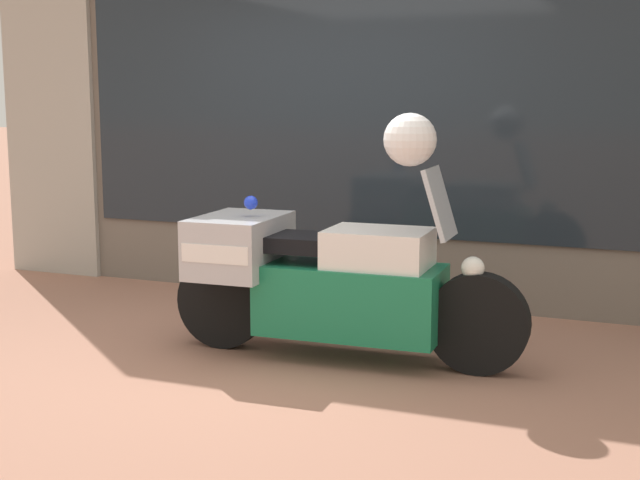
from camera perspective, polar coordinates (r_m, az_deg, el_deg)
ground_plane at (r=5.74m, az=-5.05°, el=-7.53°), size 60.00×60.00×0.00m
shop_building at (r=7.49m, az=-1.15°, el=10.93°), size 6.69×0.55×3.72m
window_display at (r=7.33m, az=5.03°, el=-0.27°), size 5.28×0.30×1.82m
paramedic_motorcycle at (r=5.63m, az=0.10°, el=-2.43°), size 2.30×0.76×1.23m
white_helmet at (r=5.35m, az=5.78°, el=6.41°), size 0.32×0.32×0.32m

